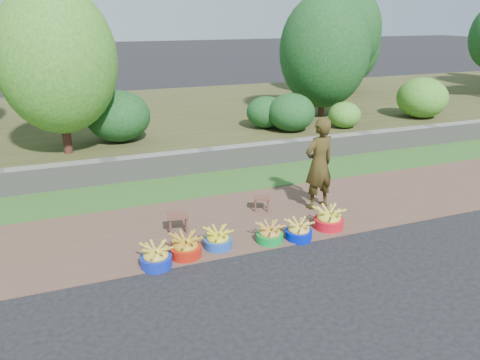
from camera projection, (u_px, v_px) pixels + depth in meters
name	position (u px, v px, depth m)	size (l,w,h in m)	color
ground_plane	(282.00, 247.00, 7.52)	(120.00, 120.00, 0.00)	black
dirt_shoulder	(252.00, 217.00, 8.62)	(80.00, 2.50, 0.02)	brown
grass_verge	(218.00, 182.00, 10.37)	(80.00, 1.50, 0.04)	#326123
retaining_wall	(206.00, 161.00, 11.03)	(80.00, 0.35, 0.55)	slate
earth_bank	(162.00, 120.00, 15.34)	(80.00, 10.00, 0.50)	#434321
vegetation	(236.00, 50.00, 14.06)	(33.09, 8.28, 4.20)	#3B1E17
basin_a	(156.00, 257.00, 6.90)	(0.47, 0.47, 0.35)	#0F25AC
basin_b	(186.00, 247.00, 7.18)	(0.49, 0.49, 0.37)	#B51C0D
basin_c	(218.00, 239.00, 7.46)	(0.45, 0.45, 0.34)	#1D47AD
basin_d	(270.00, 234.00, 7.64)	(0.45, 0.45, 0.33)	#098D31
basin_e	(299.00, 231.00, 7.75)	(0.45, 0.45, 0.33)	#0016CB
basin_f	(329.00, 219.00, 8.14)	(0.52, 0.52, 0.39)	red
stool_left	(178.00, 218.00, 7.94)	(0.40, 0.33, 0.32)	brown
stool_right	(262.00, 200.00, 8.82)	(0.38, 0.34, 0.27)	brown
vendor_woman	(319.00, 164.00, 8.76)	(0.64, 0.42, 1.74)	black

